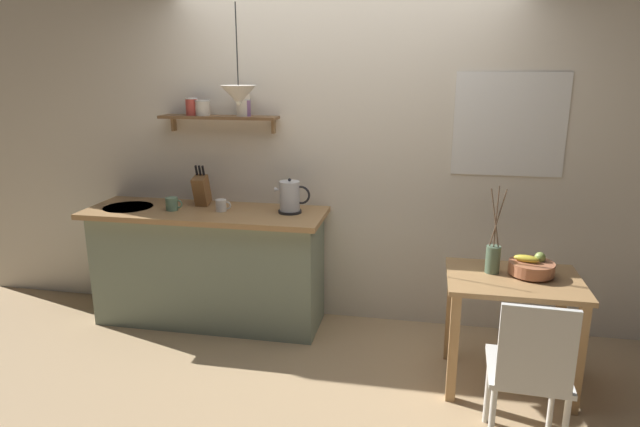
% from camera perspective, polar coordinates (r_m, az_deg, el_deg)
% --- Properties ---
extents(ground_plane, '(14.00, 14.00, 0.00)m').
position_cam_1_polar(ground_plane, '(4.06, 0.73, -14.04)').
color(ground_plane, tan).
extents(back_wall, '(6.80, 0.11, 2.70)m').
position_cam_1_polar(back_wall, '(4.21, 5.15, 6.46)').
color(back_wall, silver).
rests_on(back_wall, ground_plane).
extents(kitchen_counter, '(1.83, 0.63, 0.92)m').
position_cam_1_polar(kitchen_counter, '(4.42, -11.43, -5.28)').
color(kitchen_counter, gray).
rests_on(kitchen_counter, ground_plane).
extents(wall_shelf, '(0.91, 0.20, 0.33)m').
position_cam_1_polar(wall_shelf, '(4.28, -10.09, 10.46)').
color(wall_shelf, brown).
extents(dining_table, '(0.80, 0.61, 0.73)m').
position_cam_1_polar(dining_table, '(3.64, 19.28, -8.42)').
color(dining_table, tan).
rests_on(dining_table, ground_plane).
extents(dining_chair_near, '(0.42, 0.45, 0.90)m').
position_cam_1_polar(dining_chair_near, '(3.04, 20.92, -14.86)').
color(dining_chair_near, white).
rests_on(dining_chair_near, ground_plane).
extents(fruit_bowl, '(0.27, 0.27, 0.14)m').
position_cam_1_polar(fruit_bowl, '(3.64, 21.03, -5.19)').
color(fruit_bowl, '#BC704C').
rests_on(fruit_bowl, dining_table).
extents(twig_vase, '(0.10, 0.09, 0.55)m').
position_cam_1_polar(twig_vase, '(3.59, 17.46, -4.35)').
color(twig_vase, '#567056').
rests_on(twig_vase, dining_table).
extents(electric_kettle, '(0.27, 0.17, 0.26)m').
position_cam_1_polar(electric_kettle, '(4.08, -3.10, 1.69)').
color(electric_kettle, black).
rests_on(electric_kettle, kitchen_counter).
extents(knife_block, '(0.10, 0.17, 0.32)m').
position_cam_1_polar(knife_block, '(4.36, -12.16, 2.41)').
color(knife_block, brown).
rests_on(knife_block, kitchen_counter).
extents(coffee_mug_by_sink, '(0.13, 0.09, 0.10)m').
position_cam_1_polar(coffee_mug_by_sink, '(4.31, -15.05, 0.97)').
color(coffee_mug_by_sink, slate).
rests_on(coffee_mug_by_sink, kitchen_counter).
extents(coffee_mug_spare, '(0.12, 0.08, 0.09)m').
position_cam_1_polar(coffee_mug_spare, '(4.20, -10.17, 0.84)').
color(coffee_mug_spare, white).
rests_on(coffee_mug_spare, kitchen_counter).
extents(pendant_lamp, '(0.25, 0.25, 0.68)m').
position_cam_1_polar(pendant_lamp, '(3.93, -8.42, 12.04)').
color(pendant_lamp, black).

